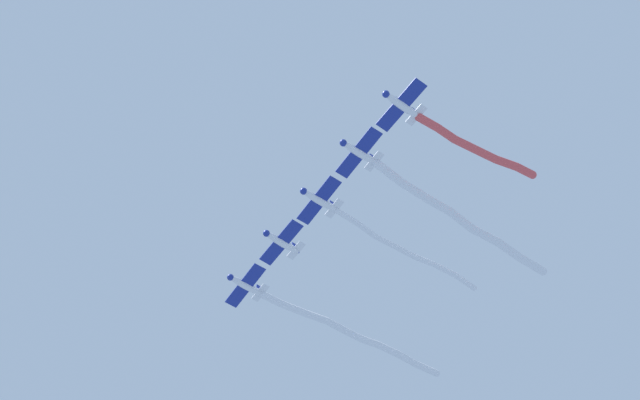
% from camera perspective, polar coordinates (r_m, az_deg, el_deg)
% --- Properties ---
extents(airplane_lead, '(5.97, 4.94, 1.57)m').
position_cam_1_polar(airplane_lead, '(108.84, -4.28, -4.89)').
color(airplane_lead, silver).
extents(smoke_trail_lead, '(14.50, 19.54, 1.77)m').
position_cam_1_polar(smoke_trail_lead, '(113.50, 1.87, -7.69)').
color(smoke_trail_lead, white).
extents(airplane_left_wing, '(6.04, 4.88, 1.57)m').
position_cam_1_polar(airplane_left_wing, '(105.72, -2.22, -2.43)').
color(airplane_left_wing, silver).
extents(airplane_right_wing, '(5.98, 4.94, 1.57)m').
position_cam_1_polar(airplane_right_wing, '(102.44, -0.05, -0.00)').
color(airplane_right_wing, silver).
extents(smoke_trail_right_wing, '(10.59, 16.05, 1.57)m').
position_cam_1_polar(smoke_trail_right_wing, '(106.60, 5.00, -2.93)').
color(smoke_trail_right_wing, white).
extents(airplane_slot, '(5.99, 4.93, 1.57)m').
position_cam_1_polar(airplane_slot, '(100.04, 2.25, 2.74)').
color(airplane_slot, silver).
extents(smoke_trail_slot, '(12.73, 19.18, 2.46)m').
position_cam_1_polar(smoke_trail_slot, '(104.20, 8.09, -1.13)').
color(smoke_trail_slot, white).
extents(airplane_trail, '(6.07, 4.84, 1.57)m').
position_cam_1_polar(airplane_trail, '(97.50, 4.68, 5.45)').
color(airplane_trail, silver).
extents(smoke_trail_trail, '(9.25, 10.97, 1.75)m').
position_cam_1_polar(smoke_trail_trail, '(100.06, 8.92, 2.95)').
color(smoke_trail_trail, '#DB4C4C').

